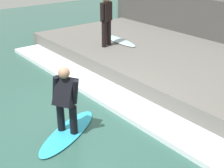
{
  "coord_description": "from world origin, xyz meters",
  "views": [
    {
      "loc": [
        -3.12,
        -5.01,
        3.57
      ],
      "look_at": [
        0.86,
        0.0,
        0.7
      ],
      "focal_mm": 50.0,
      "sensor_mm": 36.0,
      "label": 1
    }
  ],
  "objects_px": {
    "surfer_riding": "(66,97)",
    "surfer_waiting_near": "(106,18)",
    "surfboard_waiting_near": "(119,40)",
    "surfboard_riding": "(68,132)"
  },
  "relations": [
    {
      "from": "surfer_riding",
      "to": "surfer_waiting_near",
      "type": "bearing_deg",
      "value": 42.39
    },
    {
      "from": "surfer_waiting_near",
      "to": "surfboard_waiting_near",
      "type": "relative_size",
      "value": 0.91
    },
    {
      "from": "surfer_riding",
      "to": "surfboard_waiting_near",
      "type": "bearing_deg",
      "value": 38.5
    },
    {
      "from": "surfer_riding",
      "to": "surfboard_waiting_near",
      "type": "distance_m",
      "value": 5.16
    },
    {
      "from": "surfer_waiting_near",
      "to": "surfboard_waiting_near",
      "type": "xyz_separation_m",
      "value": [
        0.67,
        0.13,
        -0.89
      ]
    },
    {
      "from": "surfboard_riding",
      "to": "surfer_waiting_near",
      "type": "bearing_deg",
      "value": 42.39
    },
    {
      "from": "surfboard_riding",
      "to": "surfer_riding",
      "type": "xyz_separation_m",
      "value": [
        0.0,
        0.0,
        0.81
      ]
    },
    {
      "from": "surfboard_waiting_near",
      "to": "surfer_riding",
      "type": "bearing_deg",
      "value": -141.5
    },
    {
      "from": "surfer_waiting_near",
      "to": "surfboard_waiting_near",
      "type": "bearing_deg",
      "value": 11.32
    },
    {
      "from": "surfboard_riding",
      "to": "surfer_riding",
      "type": "relative_size",
      "value": 1.39
    }
  ]
}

